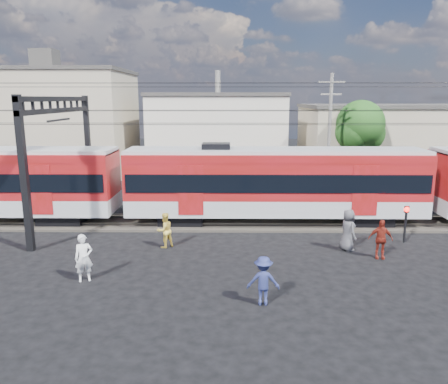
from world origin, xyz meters
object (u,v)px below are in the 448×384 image
(pedestrian_c, at_px, (263,281))
(crossing_signal, at_px, (406,217))
(pedestrian_a, at_px, (84,258))
(commuter_train, at_px, (279,181))

(pedestrian_c, xyz_separation_m, crossing_signal, (7.32, 6.55, 0.41))
(pedestrian_a, bearing_deg, pedestrian_c, -38.02)
(commuter_train, bearing_deg, pedestrian_c, -99.12)
(crossing_signal, bearing_deg, pedestrian_c, -138.18)
(pedestrian_c, distance_m, crossing_signal, 9.83)
(pedestrian_a, relative_size, pedestrian_c, 1.08)
(pedestrian_c, relative_size, crossing_signal, 0.93)
(pedestrian_a, distance_m, crossing_signal, 14.75)
(pedestrian_c, bearing_deg, crossing_signal, -136.29)
(commuter_train, relative_size, pedestrian_c, 29.61)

